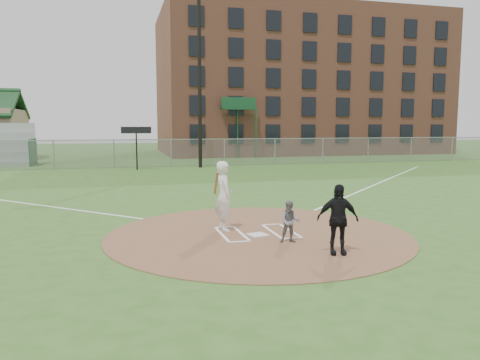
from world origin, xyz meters
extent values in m
plane|color=#315D20|center=(0.00, 0.00, 0.00)|extent=(140.00, 140.00, 0.00)
cylinder|color=brown|center=(0.00, 0.00, 0.01)|extent=(8.40, 8.40, 0.02)
cube|color=silver|center=(-0.06, -0.19, 0.04)|extent=(0.58, 0.58, 0.03)
cube|color=white|center=(9.00, 9.00, 0.01)|extent=(17.04, 17.04, 0.01)
imported|color=slate|center=(0.52, -1.13, 0.56)|extent=(0.62, 0.53, 1.09)
imported|color=black|center=(1.20, -2.43, 0.85)|extent=(1.04, 0.62, 1.65)
cube|color=white|center=(-1.00, 0.15, 0.03)|extent=(0.08, 1.80, 0.01)
cube|color=white|center=(-0.45, 0.15, 0.03)|extent=(0.08, 1.80, 0.01)
cube|color=white|center=(-0.72, 1.05, 0.03)|extent=(0.62, 0.08, 0.01)
cube|color=white|center=(-0.72, -0.75, 0.03)|extent=(0.62, 0.08, 0.01)
cube|color=white|center=(1.00, 0.15, 0.03)|extent=(0.08, 1.80, 0.01)
cube|color=white|center=(0.45, 0.15, 0.03)|extent=(0.08, 1.80, 0.01)
cube|color=white|center=(0.72, 1.05, 0.03)|extent=(0.62, 0.08, 0.01)
cube|color=white|center=(0.72, -0.75, 0.03)|extent=(0.62, 0.08, 0.01)
imported|color=white|center=(-0.83, 0.66, 1.02)|extent=(0.53, 0.76, 2.00)
cylinder|color=brown|center=(-1.13, 0.26, 1.45)|extent=(0.11, 0.60, 0.70)
cube|color=slate|center=(0.00, 22.00, 1.00)|extent=(56.00, 0.03, 2.00)
cube|color=gray|center=(0.00, 22.00, 2.00)|extent=(56.00, 0.06, 0.06)
cube|color=gray|center=(0.00, 22.00, 1.00)|extent=(56.08, 0.08, 2.00)
cube|color=#194728|center=(-10.00, 26.20, 1.00)|extent=(0.08, 3.20, 2.00)
cube|color=#9B5843|center=(16.00, 38.00, 7.50)|extent=(30.00, 16.00, 15.00)
cube|color=black|center=(15.90, 29.94, 7.40)|extent=(26.60, 0.10, 12.20)
cube|color=#194728|center=(7.00, 29.34, 4.50)|extent=(3.20, 1.00, 0.15)
cube|color=#194728|center=(7.00, 29.84, 2.25)|extent=(0.12, 0.12, 4.50)
cube|color=#194728|center=(8.50, 28.89, 2.25)|extent=(0.12, 0.12, 4.50)
cube|color=#194728|center=(7.00, 29.34, 5.05)|extent=(3.20, 0.08, 1.00)
cylinder|color=black|center=(2.00, 21.00, 6.00)|extent=(0.26, 0.26, 12.00)
cylinder|color=black|center=(-2.50, 20.20, 1.30)|extent=(0.10, 0.10, 2.60)
cube|color=black|center=(-2.50, 20.20, 2.70)|extent=(2.00, 0.10, 0.45)
camera|label=1|loc=(-3.71, -12.22, 3.02)|focal=35.00mm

